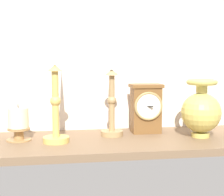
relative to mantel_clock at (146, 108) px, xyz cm
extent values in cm
cube|color=brown|center=(-8.53, -8.44, -10.37)|extent=(100.00, 36.00, 2.40)
cube|color=silver|center=(-8.53, 10.06, 23.33)|extent=(120.00, 2.00, 65.00)
cube|color=brown|center=(0.00, 0.36, -0.85)|extent=(10.35, 6.94, 16.64)
cube|color=brown|center=(0.00, 0.36, 8.07)|extent=(11.59, 7.77, 1.20)
torus|color=#9F8550|center=(0.00, -3.51, 1.09)|extent=(10.34, 0.94, 10.34)
cylinder|color=silver|center=(0.00, -3.61, 1.09)|extent=(8.64, 0.40, 8.64)
cube|color=black|center=(0.00, -3.91, 1.09)|extent=(2.90, 2.59, 0.30)
cylinder|color=#D7B158|center=(-32.66, -10.16, -8.27)|extent=(8.51, 8.51, 1.80)
cylinder|color=#D7B158|center=(-32.66, -10.16, 3.33)|extent=(2.21, 2.21, 21.40)
sphere|color=#D7B158|center=(-32.66, -10.16, 4.40)|extent=(3.53, 3.53, 3.53)
cone|color=#D7B158|center=(-32.66, -10.16, 15.03)|extent=(4.69, 4.69, 2.00)
cone|color=white|center=(-32.66, -10.16, 24.14)|extent=(1.97, 1.97, 16.21)
cylinder|color=#A18154|center=(-13.17, -3.23, -8.27)|extent=(7.84, 7.84, 1.80)
cylinder|color=#A18154|center=(-13.17, -3.23, 2.41)|extent=(1.97, 1.97, 19.56)
sphere|color=#A18154|center=(-13.17, -3.23, 3.39)|extent=(3.15, 3.15, 3.15)
cone|color=#A18154|center=(-13.17, -3.23, 13.19)|extent=(4.90, 4.90, 2.00)
cone|color=white|center=(-13.17, -3.23, 22.93)|extent=(2.11, 2.11, 17.48)
cylinder|color=#C8B556|center=(16.99, -10.00, -8.37)|extent=(6.23, 6.23, 1.60)
sphere|color=#C8B556|center=(16.99, -10.00, -0.65)|extent=(13.84, 13.84, 13.84)
cylinder|color=#C8B556|center=(16.99, -10.00, 8.09)|extent=(3.87, 3.87, 3.66)
torus|color=#C8B556|center=(16.99, -10.00, 9.92)|extent=(10.57, 10.57, 1.91)
cylinder|color=#A57B49|center=(-44.88, -5.34, -7.24)|extent=(3.30, 3.30, 3.86)
cylinder|color=#A57B49|center=(-44.88, -5.34, -8.77)|extent=(8.24, 8.24, 0.80)
cylinder|color=#A57B49|center=(-44.88, -5.34, -5.31)|extent=(7.41, 7.41, 0.60)
cylinder|color=beige|center=(-44.88, -5.34, -1.58)|extent=(6.70, 6.70, 6.64)
cylinder|color=black|center=(-44.88, -5.34, 2.34)|extent=(0.30, 0.30, 1.20)
camera|label=1|loc=(-32.81, -125.95, 18.38)|focal=57.54mm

